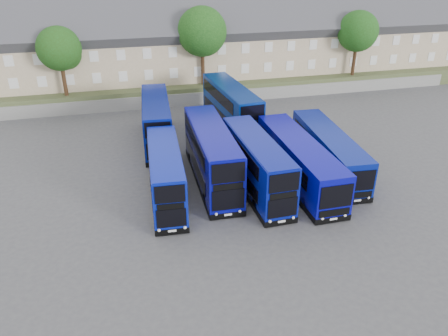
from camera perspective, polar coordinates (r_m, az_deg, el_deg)
The scene contains 15 objects.
ground at distance 32.27m, azimuth 3.20°, elevation -5.12°, with size 120.00×120.00×0.00m, color #444449.
retaining_wall at distance 53.31m, azimuth -4.50°, elevation 8.97°, with size 70.00×0.40×1.50m, color slate.
earth_bank at distance 62.73m, azimuth -6.17°, elevation 11.89°, with size 80.00×20.00×2.00m, color #48502D.
terrace_row at distance 58.82m, azimuth 0.21°, elevation 16.62°, with size 66.00×10.40×11.20m.
dd_front_left at distance 32.64m, azimuth -7.60°, elevation -1.01°, with size 2.94×10.08×3.95m.
dd_front_mid at distance 34.61m, azimuth -1.61°, elevation 1.48°, with size 2.93×11.53×4.55m.
dd_front_right at distance 33.58m, azimuth 4.25°, elevation 0.27°, with size 2.71×10.71×4.23m.
dd_rear_left at distance 42.40m, azimuth -8.79°, elevation 5.91°, with size 3.36×11.07×4.33m.
dd_rear_right at distance 45.31m, azimuth 0.94°, elevation 7.77°, with size 3.55×11.65×4.56m.
coach_east_a at distance 35.40m, azimuth 9.71°, elevation 0.76°, with size 2.71×12.83×3.50m.
coach_east_b at distance 37.95m, azimuth 13.46°, elevation 2.07°, with size 3.49×12.25×3.30m.
tree_west at distance 52.38m, azimuth -20.55°, elevation 14.22°, with size 4.80×4.80×7.65m.
tree_mid at distance 53.48m, azimuth -2.74°, elevation 17.16°, with size 5.76×5.76×9.18m.
tree_east at distance 60.39m, azimuth 17.14°, elevation 16.54°, with size 5.12×5.12×8.16m.
tree_far at distance 69.34m, azimuth 18.68°, elevation 17.83°, with size 5.44×5.44×8.67m.
Camera 1 is at (-8.48, -26.03, 17.09)m, focal length 35.00 mm.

